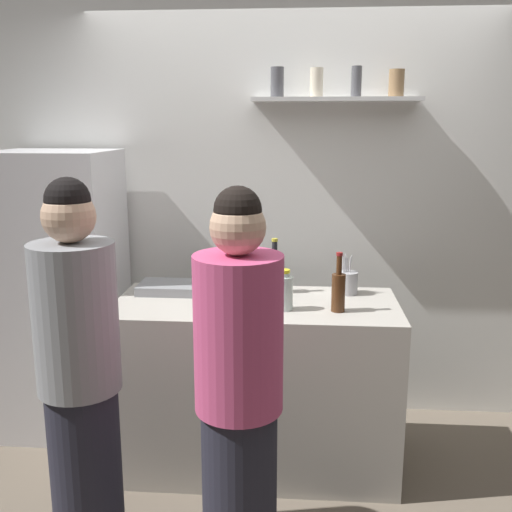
% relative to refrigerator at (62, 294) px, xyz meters
% --- Properties ---
extents(back_wall_assembly, '(4.80, 0.32, 2.60)m').
position_rel_refrigerator_xyz_m(back_wall_assembly, '(1.37, 0.40, 0.46)').
color(back_wall_assembly, white).
rests_on(back_wall_assembly, ground).
extents(refrigerator, '(0.67, 0.64, 1.69)m').
position_rel_refrigerator_xyz_m(refrigerator, '(0.00, 0.00, 0.00)').
color(refrigerator, white).
rests_on(refrigerator, ground).
extents(counter, '(1.49, 0.67, 0.93)m').
position_rel_refrigerator_xyz_m(counter, '(1.20, -0.34, -0.38)').
color(counter, '#B7B2A8').
rests_on(counter, ground).
extents(baking_pan, '(0.34, 0.24, 0.05)m').
position_rel_refrigerator_xyz_m(baking_pan, '(0.70, -0.18, 0.10)').
color(baking_pan, gray).
rests_on(baking_pan, counter).
extents(utensil_holder, '(0.11, 0.11, 0.23)m').
position_rel_refrigerator_xyz_m(utensil_holder, '(1.69, -0.14, 0.14)').
color(utensil_holder, '#B2B2B7').
rests_on(utensil_holder, counter).
extents(wine_bottle_amber_glass, '(0.07, 0.07, 0.30)m').
position_rel_refrigerator_xyz_m(wine_bottle_amber_glass, '(1.62, -0.45, 0.19)').
color(wine_bottle_amber_glass, '#472814').
rests_on(wine_bottle_amber_glass, counter).
extents(wine_bottle_dark_glass, '(0.07, 0.07, 0.31)m').
position_rel_refrigerator_xyz_m(wine_bottle_dark_glass, '(1.28, -0.14, 0.19)').
color(wine_bottle_dark_glass, black).
rests_on(wine_bottle_dark_glass, counter).
extents(water_bottle_plastic, '(0.08, 0.08, 0.21)m').
position_rel_refrigerator_xyz_m(water_bottle_plastic, '(1.35, -0.45, 0.17)').
color(water_bottle_plastic, silver).
rests_on(water_bottle_plastic, counter).
extents(person_grey_hoodie, '(0.34, 0.34, 1.65)m').
position_rel_refrigerator_xyz_m(person_grey_hoodie, '(0.53, -1.11, -0.03)').
color(person_grey_hoodie, '#262633').
rests_on(person_grey_hoodie, ground).
extents(person_pink_top, '(0.34, 0.34, 1.63)m').
position_rel_refrigerator_xyz_m(person_pink_top, '(1.20, -1.21, -0.04)').
color(person_pink_top, '#262633').
rests_on(person_pink_top, ground).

